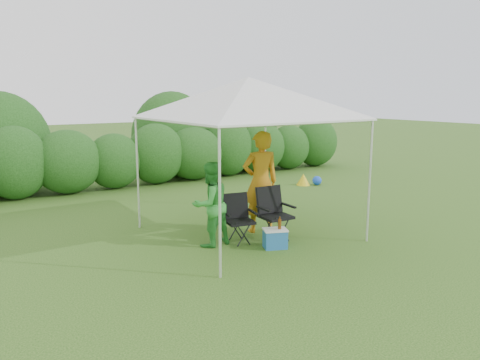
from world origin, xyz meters
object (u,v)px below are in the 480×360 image
canopy (248,98)px  cooler (275,238)px  chair_right (273,209)px  woman (210,204)px  chair_left (238,215)px  man (260,182)px

canopy → cooler: (-0.07, -0.91, -2.30)m
chair_right → woman: bearing=171.1°
chair_right → chair_left: (-0.63, 0.19, -0.05)m
chair_left → cooler: 0.79m
chair_right → man: size_ratio=0.49×
canopy → chair_left: size_ratio=3.71×
chair_right → chair_left: 0.66m
canopy → chair_right: 2.01m
man → woman: bearing=25.3°
canopy → man: size_ratio=1.65×
canopy → cooler: bearing=-94.4°
canopy → cooler: canopy is taller
chair_right → cooler: size_ratio=1.97×
chair_left → chair_right: bearing=-4.9°
canopy → chair_right: canopy is taller
chair_left → woman: woman is taller
woman → man: bearing=-178.0°
chair_right → canopy: bearing=122.3°
cooler → chair_left: bearing=137.9°
cooler → woman: bearing=161.6°
chair_right → woman: (-1.14, 0.25, 0.20)m
canopy → man: 1.55m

